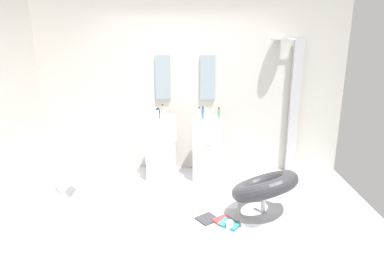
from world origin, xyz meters
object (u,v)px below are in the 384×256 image
object	(u,v)px
soap_bottle_grey	(163,110)
soap_bottle_clear	(199,114)
soap_bottle_white	(157,114)
soap_bottle_green	(219,113)
towel_rack	(70,152)
magazine_charcoal	(207,219)
soap_bottle_black	(158,114)
pedestal_sink_left	(161,145)
lounge_chair	(264,190)
magazine_red	(223,220)
magazine_teal	(230,224)
shower_column	(293,104)
pedestal_sink_right	(207,146)
coffee_mug	(230,225)
soap_bottle_blue	(203,113)

from	to	relation	value
soap_bottle_grey	soap_bottle_clear	distance (m)	0.60
soap_bottle_white	soap_bottle_clear	bearing A→B (deg)	3.56
soap_bottle_green	soap_bottle_white	size ratio (longest dim) A/B	0.99
towel_rack	soap_bottle_green	xyz separation A→B (m)	(1.92, 0.71, 0.38)
magazine_charcoal	soap_bottle_black	bearing A→B (deg)	82.83
pedestal_sink_left	soap_bottle_white	bearing A→B (deg)	-98.49
lounge_chair	magazine_red	size ratio (longest dim) A/B	5.31
soap_bottle_grey	soap_bottle_green	distance (m)	0.84
lounge_chair	magazine_teal	distance (m)	0.55
lounge_chair	soap_bottle_black	size ratio (longest dim) A/B	6.83
soap_bottle_green	soap_bottle_clear	world-z (taller)	soap_bottle_clear
shower_column	soap_bottle_clear	world-z (taller)	shower_column
soap_bottle_green	soap_bottle_black	xyz separation A→B (m)	(-0.86, -0.10, 0.00)
pedestal_sink_right	soap_bottle_green	xyz separation A→B (m)	(0.17, -0.03, 0.51)
magazine_teal	soap_bottle_white	distance (m)	1.82
magazine_red	coffee_mug	world-z (taller)	coffee_mug
coffee_mug	pedestal_sink_left	bearing A→B (deg)	123.54
soap_bottle_blue	towel_rack	bearing A→B (deg)	-159.77
pedestal_sink_left	magazine_red	xyz separation A→B (m)	(0.87, -1.26, -0.47)
shower_column	soap_bottle_black	distance (m)	2.05
pedestal_sink_left	towel_rack	size ratio (longest dim) A/B	1.09
magazine_teal	soap_bottle_clear	world-z (taller)	soap_bottle_clear
soap_bottle_clear	soap_bottle_blue	world-z (taller)	soap_bottle_blue
coffee_mug	soap_bottle_blue	world-z (taller)	soap_bottle_blue
shower_column	soap_bottle_clear	bearing A→B (deg)	-163.09
magazine_red	soap_bottle_blue	bearing A→B (deg)	66.61
soap_bottle_green	soap_bottle_blue	size ratio (longest dim) A/B	0.86
coffee_mug	soap_bottle_green	world-z (taller)	soap_bottle_green
pedestal_sink_left	towel_rack	bearing A→B (deg)	-145.46
towel_rack	soap_bottle_blue	xyz separation A→B (m)	(1.69, 0.62, 0.39)
coffee_mug	soap_bottle_green	distance (m)	1.68
towel_rack	coffee_mug	distance (m)	2.19
coffee_mug	soap_bottle_blue	distance (m)	1.65
soap_bottle_clear	shower_column	bearing A→B (deg)	16.91
lounge_chair	soap_bottle_grey	world-z (taller)	soap_bottle_grey
pedestal_sink_right	lounge_chair	distance (m)	1.32
soap_bottle_white	soap_bottle_black	xyz separation A→B (m)	(0.01, 0.03, 0.00)
soap_bottle_clear	soap_bottle_black	size ratio (longest dim) A/B	1.06
coffee_mug	soap_bottle_black	xyz separation A→B (m)	(-0.94, 1.28, 0.96)
magazine_red	soap_bottle_green	xyz separation A→B (m)	(-0.02, 1.23, 0.99)
magazine_charcoal	soap_bottle_green	world-z (taller)	soap_bottle_green
soap_bottle_blue	soap_bottle_grey	bearing A→B (deg)	158.80
towel_rack	soap_bottle_green	world-z (taller)	soap_bottle_green
magazine_charcoal	soap_bottle_white	xyz separation A→B (m)	(-0.71, 1.08, 0.99)
lounge_chair	magazine_charcoal	world-z (taller)	lounge_chair
coffee_mug	soap_bottle_white	bearing A→B (deg)	127.45
pedestal_sink_left	soap_bottle_clear	xyz separation A→B (m)	(0.57, -0.12, 0.52)
pedestal_sink_left	magazine_red	distance (m)	1.60
pedestal_sink_right	magazine_charcoal	size ratio (longest dim) A/B	4.75
magazine_charcoal	coffee_mug	world-z (taller)	coffee_mug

